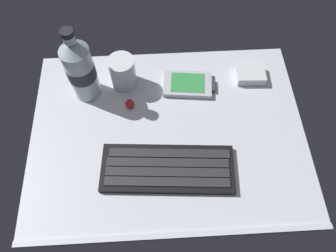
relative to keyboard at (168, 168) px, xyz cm
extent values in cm
cube|color=silver|center=(0.61, 9.38, -1.81)|extent=(64.00, 48.00, 2.00)
cube|color=silver|center=(0.61, -14.02, -0.41)|extent=(64.00, 1.20, 0.80)
cube|color=black|center=(0.00, 0.00, -0.11)|extent=(29.71, 13.04, 1.40)
cube|color=#28282B|center=(0.24, 3.29, 0.74)|extent=(26.75, 3.90, 0.30)
cube|color=#28282B|center=(0.08, 1.10, 0.74)|extent=(26.75, 3.90, 0.30)
cube|color=#28282B|center=(-0.08, -1.10, 0.74)|extent=(26.75, 3.90, 0.30)
cube|color=#28282B|center=(-0.24, -3.29, 0.74)|extent=(26.75, 3.90, 0.30)
cube|color=#B7BABF|center=(6.27, 22.34, -0.11)|extent=(12.74, 8.83, 1.40)
cube|color=green|center=(6.27, 22.34, 0.64)|extent=(8.98, 6.79, 0.10)
cube|color=#333338|center=(12.63, 21.66, -0.11)|extent=(1.20, 3.86, 1.12)
cylinder|color=silver|center=(-9.67, 24.26, 3.44)|extent=(6.40, 6.40, 8.50)
cylinder|color=yellow|center=(-9.67, 24.26, 2.45)|extent=(5.50, 5.50, 6.12)
cylinder|color=silver|center=(-18.72, 22.06, 6.69)|extent=(6.60, 6.60, 15.00)
cone|color=silver|center=(-18.72, 22.06, 15.59)|extent=(6.60, 6.60, 2.80)
cylinder|color=silver|center=(-18.72, 22.06, 17.89)|extent=(2.51, 2.51, 1.80)
cylinder|color=black|center=(-18.72, 22.06, 19.39)|extent=(2.77, 2.77, 1.20)
cylinder|color=#2D2D38|center=(-18.72, 22.06, 7.44)|extent=(6.73, 6.73, 3.80)
cube|color=silver|center=(22.53, 24.20, 0.39)|extent=(7.25, 5.92, 2.40)
sphere|color=red|center=(-8.25, 17.09, 0.29)|extent=(2.20, 2.20, 2.20)
camera|label=1|loc=(-1.37, -26.34, 67.35)|focal=35.12mm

